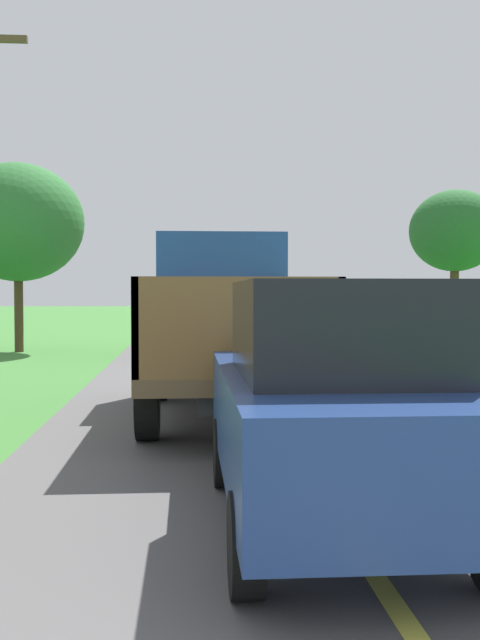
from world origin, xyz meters
name	(u,v)px	position (x,y,z in m)	size (l,w,h in m)	color
banana_truck_near	(224,320)	(-0.63, 10.73, 1.47)	(2.38, 5.82, 2.80)	#2D2D30
banana_truck_far	(217,307)	(-0.32, 21.54, 1.46)	(2.38, 5.81, 2.80)	#2D2D30
roadside_tree_near_left	(455,231)	(7.33, 22.22, 3.85)	(2.89, 2.89, 5.18)	#4C3823
roadside_tree_mid_right	(18,223)	(-6.59, 23.06, 4.12)	(4.17, 4.17, 6.00)	#4C3823
following_car	(333,402)	(-0.09, 4.63, 1.07)	(1.74, 4.10, 1.92)	navy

